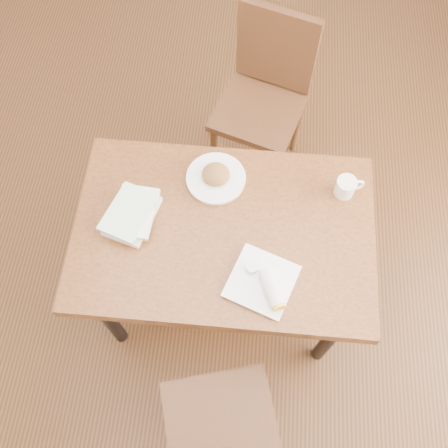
# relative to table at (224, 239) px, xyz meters

# --- Properties ---
(ground) EXTENTS (4.00, 5.00, 0.01)m
(ground) POSITION_rel_table_xyz_m (0.00, 0.00, -0.67)
(ground) COLOR #472814
(ground) RESTS_ON ground
(room_walls) EXTENTS (4.02, 5.02, 2.80)m
(room_walls) POSITION_rel_table_xyz_m (0.00, 0.00, 0.97)
(room_walls) COLOR silver
(room_walls) RESTS_ON ground
(table) EXTENTS (1.19, 0.78, 0.75)m
(table) POSITION_rel_table_xyz_m (0.00, 0.00, 0.00)
(table) COLOR brown
(table) RESTS_ON ground
(chair_far) EXTENTS (0.53, 0.53, 0.95)m
(chair_far) POSITION_rel_table_xyz_m (0.13, 0.90, -0.11)
(chair_far) COLOR #452513
(chair_far) RESTS_ON ground
(plate_scone) EXTENTS (0.25, 0.25, 0.08)m
(plate_scone) POSITION_rel_table_xyz_m (-0.05, 0.22, 0.11)
(plate_scone) COLOR white
(plate_scone) RESTS_ON table
(coffee_mug) EXTENTS (0.12, 0.08, 0.08)m
(coffee_mug) POSITION_rel_table_xyz_m (0.47, 0.21, 0.13)
(coffee_mug) COLOR white
(coffee_mug) RESTS_ON table
(plate_burrito) EXTENTS (0.30, 0.30, 0.08)m
(plate_burrito) POSITION_rel_table_xyz_m (0.17, -0.22, 0.11)
(plate_burrito) COLOR white
(plate_burrito) RESTS_ON table
(book_stack) EXTENTS (0.23, 0.27, 0.06)m
(book_stack) POSITION_rel_table_xyz_m (-0.36, 0.02, 0.12)
(book_stack) COLOR white
(book_stack) RESTS_ON table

